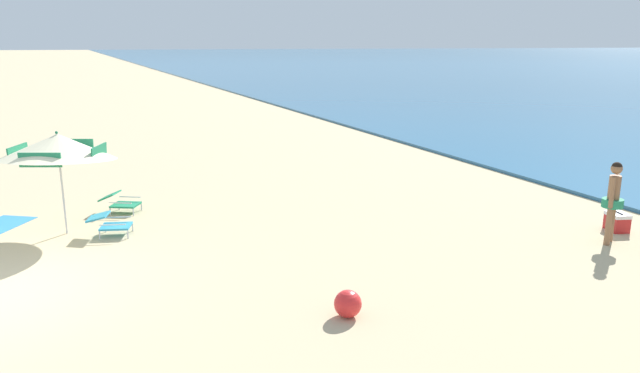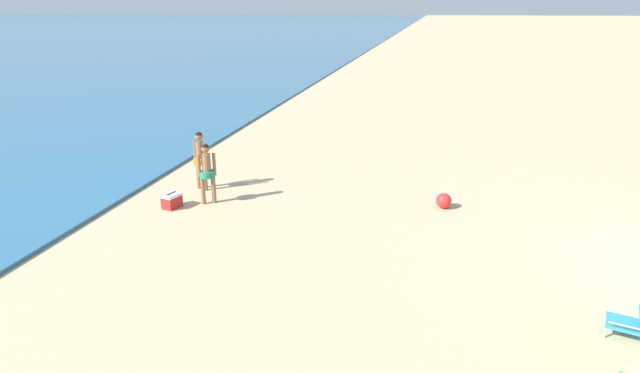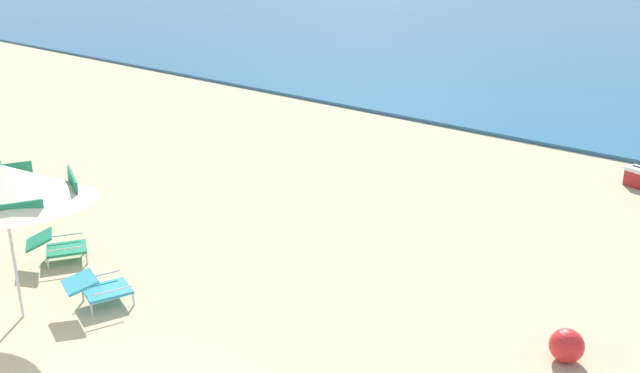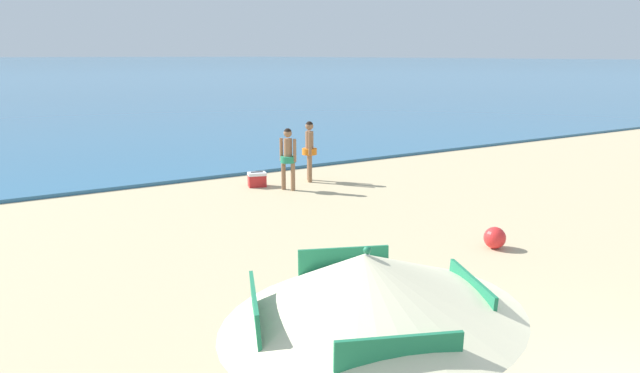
{
  "view_description": "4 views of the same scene",
  "coord_description": "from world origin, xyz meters",
  "px_view_note": "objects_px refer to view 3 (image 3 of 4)",
  "views": [
    {
      "loc": [
        10.27,
        1.58,
        3.97
      ],
      "look_at": [
        0.72,
        5.58,
        1.45
      ],
      "focal_mm": 33.06,
      "sensor_mm": 36.0,
      "label": 1
    },
    {
      "loc": [
        -10.8,
        5.56,
        5.14
      ],
      "look_at": [
        0.18,
        7.9,
        1.34
      ],
      "focal_mm": 29.75,
      "sensor_mm": 36.0,
      "label": 2
    },
    {
      "loc": [
        5.52,
        -2.23,
        4.75
      ],
      "look_at": [
        -1.58,
        5.75,
        1.0
      ],
      "focal_mm": 38.64,
      "sensor_mm": 36.0,
      "label": 3
    },
    {
      "loc": [
        -5.4,
        -2.07,
        3.61
      ],
      "look_at": [
        0.7,
        7.69,
        0.98
      ],
      "focal_mm": 32.6,
      "sensor_mm": 36.0,
      "label": 4
    }
  ],
  "objects_px": {
    "beach_umbrella_striped_main": "(2,185)",
    "cooler_box": "(639,177)",
    "lounge_chair_beside_umbrella": "(98,287)",
    "beach_ball": "(567,346)",
    "lounge_chair_under_umbrella": "(57,246)"
  },
  "relations": [
    {
      "from": "lounge_chair_under_umbrella",
      "to": "beach_ball",
      "type": "height_order",
      "value": "lounge_chair_under_umbrella"
    },
    {
      "from": "beach_ball",
      "to": "lounge_chair_beside_umbrella",
      "type": "bearing_deg",
      "value": -150.93
    },
    {
      "from": "beach_umbrella_striped_main",
      "to": "cooler_box",
      "type": "xyz_separation_m",
      "value": [
        4.41,
        11.04,
        -1.69
      ]
    },
    {
      "from": "cooler_box",
      "to": "lounge_chair_beside_umbrella",
      "type": "bearing_deg",
      "value": -110.98
    },
    {
      "from": "lounge_chair_under_umbrella",
      "to": "beach_ball",
      "type": "xyz_separation_m",
      "value": [
        7.15,
        2.66,
        -0.07
      ]
    },
    {
      "from": "lounge_chair_under_umbrella",
      "to": "cooler_box",
      "type": "relative_size",
      "value": 1.78
    },
    {
      "from": "beach_umbrella_striped_main",
      "to": "lounge_chair_beside_umbrella",
      "type": "bearing_deg",
      "value": 59.69
    },
    {
      "from": "lounge_chair_under_umbrella",
      "to": "beach_umbrella_striped_main",
      "type": "bearing_deg",
      "value": -44.01
    },
    {
      "from": "beach_umbrella_striped_main",
      "to": "cooler_box",
      "type": "height_order",
      "value": "beach_umbrella_striped_main"
    },
    {
      "from": "lounge_chair_under_umbrella",
      "to": "lounge_chair_beside_umbrella",
      "type": "bearing_deg",
      "value": -11.11
    },
    {
      "from": "lounge_chair_beside_umbrella",
      "to": "beach_ball",
      "type": "bearing_deg",
      "value": 29.07
    },
    {
      "from": "lounge_chair_under_umbrella",
      "to": "beach_ball",
      "type": "distance_m",
      "value": 7.63
    },
    {
      "from": "lounge_chair_under_umbrella",
      "to": "cooler_box",
      "type": "distance_m",
      "value": 11.35
    },
    {
      "from": "beach_umbrella_striped_main",
      "to": "beach_ball",
      "type": "xyz_separation_m",
      "value": [
        5.91,
        3.86,
        -1.68
      ]
    },
    {
      "from": "lounge_chair_beside_umbrella",
      "to": "lounge_chair_under_umbrella",
      "type": "bearing_deg",
      "value": 168.89
    }
  ]
}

